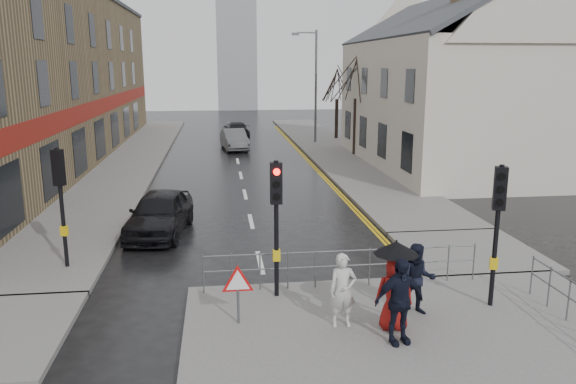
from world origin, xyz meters
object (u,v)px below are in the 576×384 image
object	(u,v)px
pedestrian_a	(343,290)
car_mid	(234,140)
pedestrian_b	(417,279)
pedestrian_d	(399,301)
car_parked	(160,213)
pedestrian_with_umbrella	(395,281)

from	to	relation	value
pedestrian_a	car_mid	world-z (taller)	pedestrian_a
pedestrian_b	pedestrian_d	world-z (taller)	pedestrian_d
pedestrian_a	car_mid	size ratio (longest dim) A/B	0.39
pedestrian_b	car_mid	size ratio (longest dim) A/B	0.39
pedestrian_a	pedestrian_d	xyz separation A→B (m)	(0.97, -0.90, 0.09)
pedestrian_b	car_parked	size ratio (longest dim) A/B	0.38
pedestrian_b	pedestrian_with_umbrella	size ratio (longest dim) A/B	0.84
pedestrian_a	car_mid	xyz separation A→B (m)	(-1.49, 27.39, -0.26)
car_parked	car_mid	xyz separation A→B (m)	(3.17, 19.49, -0.05)
pedestrian_d	car_mid	distance (m)	28.40
pedestrian_d	car_mid	size ratio (longest dim) A/B	0.43
pedestrian_a	car_parked	bearing A→B (deg)	122.03
pedestrian_d	pedestrian_b	bearing A→B (deg)	45.45
pedestrian_a	pedestrian_b	size ratio (longest dim) A/B	0.98
pedestrian_d	car_parked	size ratio (longest dim) A/B	0.41
pedestrian_with_umbrella	car_parked	bearing A→B (deg)	124.89
pedestrian_a	car_mid	bearing A→B (deg)	94.65
car_parked	car_mid	bearing A→B (deg)	88.74
pedestrian_b	pedestrian_with_umbrella	distance (m)	1.05
pedestrian_d	car_mid	world-z (taller)	pedestrian_d
pedestrian_b	pedestrian_d	distance (m)	1.54
pedestrian_with_umbrella	pedestrian_a	bearing A→B (deg)	164.60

